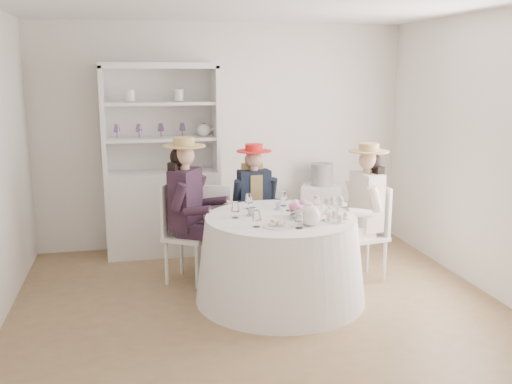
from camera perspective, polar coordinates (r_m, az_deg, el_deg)
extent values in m
plane|color=olive|center=(5.44, 0.23, -11.09)|extent=(4.50, 4.50, 0.00)
plane|color=white|center=(5.03, 0.25, 18.45)|extent=(4.50, 4.50, 0.00)
plane|color=silver|center=(7.01, -3.31, 5.58)|extent=(4.50, 0.00, 4.50)
plane|color=silver|center=(3.18, 8.05, -2.47)|extent=(4.50, 0.00, 4.50)
plane|color=silver|center=(5.96, 21.90, 3.58)|extent=(0.00, 4.50, 4.50)
cone|color=white|center=(5.43, 2.45, -6.71)|extent=(1.61, 1.61, 0.79)
cylinder|color=white|center=(5.31, 2.49, -2.57)|extent=(1.41, 1.41, 0.02)
cube|color=silver|center=(6.84, -9.22, -2.01)|extent=(1.40, 0.84, 0.99)
cube|color=silver|center=(6.88, -9.63, 7.31)|extent=(1.27, 0.41, 1.21)
cube|color=silver|center=(6.64, -9.72, 12.35)|extent=(1.40, 0.84, 0.07)
cube|color=silver|center=(6.67, -15.04, 6.92)|extent=(0.18, 0.49, 1.21)
cube|color=silver|center=(6.73, -4.08, 7.34)|extent=(0.18, 0.49, 1.21)
cube|color=silver|center=(6.69, -9.47, 5.29)|extent=(1.30, 0.76, 0.03)
cube|color=silver|center=(6.65, -9.59, 8.76)|extent=(1.30, 0.76, 0.03)
sphere|color=white|center=(6.72, -5.27, 6.19)|extent=(0.15, 0.15, 0.15)
cube|color=silver|center=(7.23, 6.53, -2.18)|extent=(0.62, 0.62, 0.74)
cylinder|color=black|center=(7.13, 6.63, 1.76)|extent=(0.36, 0.36, 0.27)
cube|color=silver|center=(5.88, -6.78, -4.45)|extent=(0.58, 0.58, 0.04)
cylinder|color=silver|center=(5.74, -5.93, -7.40)|extent=(0.04, 0.04, 0.47)
cylinder|color=silver|center=(6.03, -4.56, -6.40)|extent=(0.04, 0.04, 0.47)
cylinder|color=silver|center=(5.89, -8.94, -6.99)|extent=(0.04, 0.04, 0.47)
cylinder|color=silver|center=(6.17, -7.47, -6.04)|extent=(0.04, 0.04, 0.47)
cube|color=silver|center=(5.89, -8.52, -1.59)|extent=(0.24, 0.36, 0.53)
cube|color=black|center=(5.79, -7.07, -0.71)|extent=(0.38, 0.44, 0.61)
cube|color=black|center=(5.72, -6.07, -4.02)|extent=(0.38, 0.30, 0.13)
cylinder|color=black|center=(5.76, -4.65, -7.20)|extent=(0.11, 0.11, 0.49)
cylinder|color=black|center=(5.57, -7.68, -0.47)|extent=(0.21, 0.18, 0.29)
cube|color=black|center=(5.89, -5.29, -3.53)|extent=(0.38, 0.30, 0.13)
cylinder|color=black|center=(5.93, -3.91, -6.63)|extent=(0.11, 0.11, 0.49)
cylinder|color=black|center=(5.95, -5.80, 0.40)|extent=(0.21, 0.18, 0.29)
cylinder|color=#D8A889|center=(5.73, -7.15, 2.50)|extent=(0.10, 0.10, 0.08)
sphere|color=#D8A889|center=(5.71, -7.18, 3.65)|extent=(0.20, 0.20, 0.20)
sphere|color=black|center=(5.74, -7.61, 3.51)|extent=(0.20, 0.20, 0.20)
cube|color=black|center=(5.79, -7.87, 1.09)|extent=(0.20, 0.26, 0.40)
cylinder|color=tan|center=(5.70, -7.21, 4.60)|extent=(0.42, 0.42, 0.01)
cylinder|color=tan|center=(5.69, -7.22, 5.02)|extent=(0.21, 0.21, 0.08)
cube|color=silver|center=(6.37, -0.15, -3.47)|extent=(0.41, 0.41, 0.04)
cylinder|color=silver|center=(6.25, -1.10, -5.90)|extent=(0.03, 0.03, 0.42)
cylinder|color=silver|center=(6.34, 1.59, -5.65)|extent=(0.03, 0.03, 0.42)
cylinder|color=silver|center=(6.54, -1.83, -5.10)|extent=(0.03, 0.03, 0.42)
cylinder|color=silver|center=(6.62, 0.75, -4.87)|extent=(0.03, 0.03, 0.42)
cube|color=silver|center=(6.47, -0.59, -0.86)|extent=(0.37, 0.06, 0.48)
cube|color=black|center=(6.30, -0.20, -0.31)|extent=(0.36, 0.22, 0.56)
cube|color=tan|center=(6.30, -0.20, -0.31)|extent=(0.15, 0.22, 0.48)
cube|color=black|center=(6.22, -0.61, -3.13)|extent=(0.15, 0.34, 0.12)
cylinder|color=black|center=(6.18, -0.25, -6.02)|extent=(0.10, 0.10, 0.44)
cylinder|color=black|center=(6.20, -1.86, 0.11)|extent=(0.10, 0.17, 0.26)
cube|color=black|center=(6.27, 0.91, -3.01)|extent=(0.15, 0.34, 0.12)
cylinder|color=black|center=(6.23, 1.28, -5.88)|extent=(0.10, 0.10, 0.44)
cylinder|color=black|center=(6.31, 1.63, 0.33)|extent=(0.10, 0.17, 0.26)
cylinder|color=#D8A889|center=(6.25, -0.20, 2.36)|extent=(0.09, 0.09, 0.08)
sphere|color=#D8A889|center=(6.23, -0.20, 3.32)|extent=(0.18, 0.18, 0.18)
sphere|color=tan|center=(6.27, -0.31, 3.25)|extent=(0.18, 0.18, 0.18)
cube|color=tan|center=(6.34, -0.40, 1.28)|extent=(0.24, 0.10, 0.37)
cylinder|color=red|center=(6.22, -0.20, 4.11)|extent=(0.38, 0.38, 0.01)
cylinder|color=red|center=(6.21, -0.20, 4.47)|extent=(0.19, 0.19, 0.08)
cube|color=silver|center=(6.02, 10.69, -4.40)|extent=(0.47, 0.47, 0.04)
cylinder|color=silver|center=(6.14, 8.51, -6.27)|extent=(0.04, 0.04, 0.45)
cylinder|color=silver|center=(5.88, 10.11, -7.17)|extent=(0.04, 0.04, 0.45)
cylinder|color=silver|center=(6.30, 11.06, -5.87)|extent=(0.04, 0.04, 0.45)
cylinder|color=silver|center=(6.05, 12.73, -6.72)|extent=(0.04, 0.04, 0.45)
cube|color=silver|center=(6.05, 12.25, -1.71)|extent=(0.09, 0.38, 0.51)
cube|color=silver|center=(5.94, 11.00, -0.91)|extent=(0.26, 0.39, 0.59)
cube|color=silver|center=(6.01, 9.28, -3.57)|extent=(0.36, 0.19, 0.12)
cylinder|color=silver|center=(6.03, 8.02, -6.50)|extent=(0.10, 0.10, 0.47)
cylinder|color=silver|center=(6.07, 9.63, 0.12)|extent=(0.19, 0.12, 0.28)
cube|color=silver|center=(5.86, 10.20, -4.01)|extent=(0.36, 0.19, 0.12)
cylinder|color=silver|center=(5.88, 8.91, -7.01)|extent=(0.10, 0.10, 0.47)
cylinder|color=silver|center=(5.73, 11.82, -0.69)|extent=(0.19, 0.12, 0.28)
cylinder|color=#D8A889|center=(5.88, 11.12, 2.08)|extent=(0.09, 0.09, 0.08)
sphere|color=#D8A889|center=(5.86, 11.16, 3.15)|extent=(0.19, 0.19, 0.19)
sphere|color=black|center=(5.89, 11.53, 3.02)|extent=(0.19, 0.19, 0.19)
cube|color=black|center=(5.95, 11.72, 0.78)|extent=(0.12, 0.25, 0.38)
cylinder|color=tan|center=(5.85, 11.20, 4.03)|extent=(0.40, 0.40, 0.01)
cylinder|color=tan|center=(5.84, 11.22, 4.42)|extent=(0.20, 0.20, 0.08)
cube|color=silver|center=(6.22, -4.08, -3.73)|extent=(0.50, 0.50, 0.04)
cylinder|color=silver|center=(6.42, -2.43, -5.35)|extent=(0.04, 0.04, 0.44)
cylinder|color=silver|center=(6.46, -5.26, -5.28)|extent=(0.04, 0.04, 0.44)
cylinder|color=silver|center=(6.11, -2.76, -6.25)|extent=(0.04, 0.04, 0.44)
cylinder|color=silver|center=(6.16, -5.73, -6.16)|extent=(0.04, 0.04, 0.44)
cube|color=silver|center=(5.98, -4.35, -1.71)|extent=(0.37, 0.13, 0.50)
imported|color=white|center=(5.32, -0.40, -2.01)|extent=(0.10, 0.10, 0.07)
imported|color=white|center=(5.56, 2.24, -1.48)|extent=(0.06, 0.06, 0.06)
imported|color=white|center=(5.50, 4.22, -1.60)|extent=(0.10, 0.10, 0.07)
imported|color=white|center=(5.29, 4.61, -2.22)|extent=(0.29, 0.29, 0.06)
sphere|color=pink|center=(5.28, 5.27, -1.49)|extent=(0.08, 0.08, 0.08)
sphere|color=white|center=(5.31, 5.02, -1.40)|extent=(0.08, 0.08, 0.08)
sphere|color=pink|center=(5.32, 4.60, -1.36)|extent=(0.08, 0.08, 0.08)
sphere|color=white|center=(5.31, 4.18, -1.38)|extent=(0.08, 0.08, 0.08)
sphere|color=pink|center=(5.28, 3.91, -1.46)|extent=(0.08, 0.08, 0.08)
sphere|color=white|center=(5.24, 3.89, -1.56)|extent=(0.08, 0.08, 0.08)
sphere|color=pink|center=(5.21, 4.14, -1.65)|extent=(0.08, 0.08, 0.08)
sphere|color=white|center=(5.19, 4.57, -1.69)|extent=(0.08, 0.08, 0.08)
sphere|color=pink|center=(5.20, 5.00, -1.67)|extent=(0.08, 0.08, 0.08)
sphere|color=white|center=(5.24, 5.27, -1.59)|extent=(0.08, 0.08, 0.08)
sphere|color=white|center=(5.02, 5.44, -2.36)|extent=(0.19, 0.19, 0.19)
cylinder|color=white|center=(5.05, 6.69, -2.17)|extent=(0.11, 0.03, 0.09)
cylinder|color=white|center=(5.00, 5.46, -1.32)|extent=(0.04, 0.04, 0.02)
cylinder|color=white|center=(4.97, 2.10, -3.41)|extent=(0.25, 0.25, 0.01)
cube|color=beige|center=(4.93, 1.61, -3.24)|extent=(0.06, 0.04, 0.03)
cube|color=beige|center=(4.96, 2.10, -3.01)|extent=(0.07, 0.05, 0.03)
cube|color=beige|center=(4.99, 2.58, -3.06)|extent=(0.07, 0.06, 0.03)
cube|color=beige|center=(4.99, 1.78, -2.92)|extent=(0.07, 0.07, 0.03)
cube|color=beige|center=(4.93, 2.54, -3.24)|extent=(0.06, 0.07, 0.03)
cylinder|color=white|center=(5.20, 8.13, -2.81)|extent=(0.23, 0.23, 0.01)
cylinder|color=white|center=(5.18, 8.15, -2.05)|extent=(0.02, 0.02, 0.15)
cylinder|color=white|center=(5.17, 8.17, -1.21)|extent=(0.17, 0.17, 0.01)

